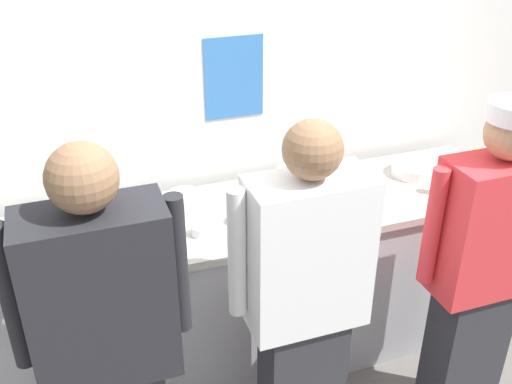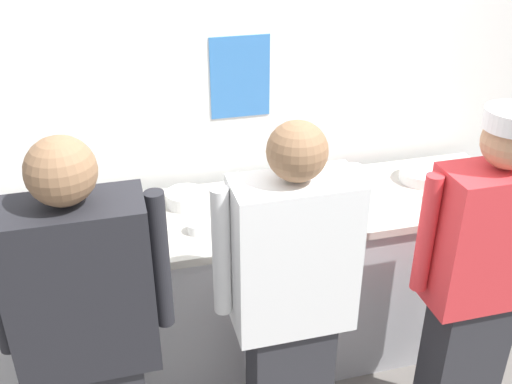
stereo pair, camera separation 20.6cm
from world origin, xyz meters
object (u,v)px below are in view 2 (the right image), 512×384
(chef_near_left, at_px, (91,342))
(chef_far_right, at_px, (479,280))
(plate_stack_front, at_px, (185,198))
(sheet_tray, at_px, (25,238))
(mixing_bowl_steel, at_px, (313,188))
(squeeze_bottle_primary, at_px, (452,186))
(deli_cup, at_px, (354,173))
(chefs_knife, at_px, (120,219))
(plate_stack_rear, at_px, (422,175))
(ramekin_green_sauce, at_px, (238,217))
(squeeze_bottle_secondary, at_px, (483,173))
(chef_center, at_px, (291,305))
(ramekin_orange_sauce, at_px, (196,228))

(chef_near_left, distance_m, chef_far_right, 1.59)
(plate_stack_front, distance_m, sheet_tray, 0.76)
(mixing_bowl_steel, relative_size, squeeze_bottle_primary, 2.02)
(deli_cup, relative_size, chefs_knife, 0.33)
(plate_stack_rear, distance_m, sheet_tray, 2.02)
(plate_stack_rear, distance_m, ramekin_green_sauce, 1.06)
(squeeze_bottle_primary, bearing_deg, sheet_tray, 175.30)
(squeeze_bottle_secondary, height_order, deli_cup, squeeze_bottle_secondary)
(chef_far_right, relative_size, plate_stack_front, 8.57)
(sheet_tray, relative_size, squeeze_bottle_secondary, 2.30)
(chef_center, relative_size, mixing_bowl_steel, 4.33)
(squeeze_bottle_secondary, bearing_deg, sheet_tray, 177.46)
(sheet_tray, bearing_deg, squeeze_bottle_secondary, -2.54)
(chef_far_right, height_order, chefs_knife, chef_far_right)
(chef_far_right, bearing_deg, deli_cup, 102.76)
(chef_near_left, distance_m, sheet_tray, 0.76)
(chef_center, bearing_deg, mixing_bowl_steel, 64.48)
(chef_far_right, height_order, plate_stack_rear, chef_far_right)
(plate_stack_rear, distance_m, mixing_bowl_steel, 0.64)
(plate_stack_rear, bearing_deg, plate_stack_front, 177.52)
(ramekin_green_sauce, height_order, ramekin_orange_sauce, same)
(squeeze_bottle_primary, xyz_separation_m, squeeze_bottle_secondary, (0.21, 0.07, 0.01))
(sheet_tray, xyz_separation_m, chefs_knife, (0.42, 0.07, -0.01))
(plate_stack_front, bearing_deg, squeeze_bottle_secondary, -9.04)
(chef_far_right, height_order, ramekin_orange_sauce, chef_far_right)
(sheet_tray, distance_m, chefs_knife, 0.43)
(chef_near_left, xyz_separation_m, chefs_knife, (0.15, 0.78, 0.04))
(ramekin_green_sauce, bearing_deg, squeeze_bottle_primary, -4.47)
(plate_stack_front, height_order, deli_cup, deli_cup)
(squeeze_bottle_primary, xyz_separation_m, deli_cup, (-0.37, 0.35, -0.05))
(chef_center, bearing_deg, squeeze_bottle_primary, 26.77)
(chef_far_right, bearing_deg, chef_near_left, -179.97)
(chef_center, distance_m, squeeze_bottle_primary, 1.12)
(plate_stack_rear, xyz_separation_m, sheet_tray, (-2.01, -0.08, -0.02))
(plate_stack_front, relative_size, ramekin_green_sauce, 1.85)
(chef_near_left, height_order, chef_center, chef_near_left)
(plate_stack_rear, distance_m, ramekin_orange_sauce, 1.28)
(chef_far_right, xyz_separation_m, squeeze_bottle_secondary, (0.38, 0.61, 0.16))
(ramekin_orange_sauce, bearing_deg, deli_cup, 18.82)
(sheet_tray, bearing_deg, plate_stack_front, 10.50)
(squeeze_bottle_primary, bearing_deg, ramekin_orange_sauce, 178.28)
(plate_stack_front, bearing_deg, chef_far_right, -37.17)
(chef_near_left, distance_m, chefs_knife, 0.79)
(squeeze_bottle_secondary, distance_m, chefs_knife, 1.83)
(chef_center, xyz_separation_m, ramekin_green_sauce, (-0.08, 0.58, 0.09))
(plate_stack_front, bearing_deg, ramekin_green_sauce, -45.82)
(squeeze_bottle_secondary, bearing_deg, chef_near_left, -162.92)
(sheet_tray, distance_m, squeeze_bottle_primary, 2.04)
(squeeze_bottle_primary, bearing_deg, chef_far_right, -107.54)
(plate_stack_rear, bearing_deg, chef_far_right, -100.91)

